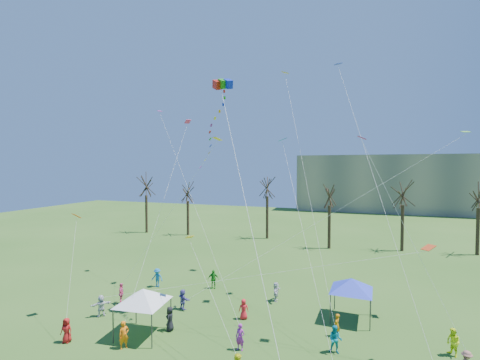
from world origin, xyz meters
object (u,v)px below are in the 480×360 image
(canopy_tent_white, at_px, (143,296))
(canopy_tent_blue, at_px, (351,285))
(distant_building, at_px, (415,184))
(big_box_kite, at_px, (216,130))

(canopy_tent_white, bearing_deg, canopy_tent_blue, 27.97)
(distant_building, height_order, canopy_tent_blue, distant_building)
(big_box_kite, distance_m, canopy_tent_white, 13.14)
(distant_building, relative_size, big_box_kite, 2.91)
(distant_building, bearing_deg, canopy_tent_white, -110.40)
(big_box_kite, relative_size, canopy_tent_blue, 4.78)
(big_box_kite, bearing_deg, distant_building, 71.16)
(distant_building, bearing_deg, big_box_kite, -108.84)
(canopy_tent_blue, bearing_deg, big_box_kite, -162.46)
(distant_building, xyz_separation_m, canopy_tent_blue, (-15.20, -70.68, -4.76))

